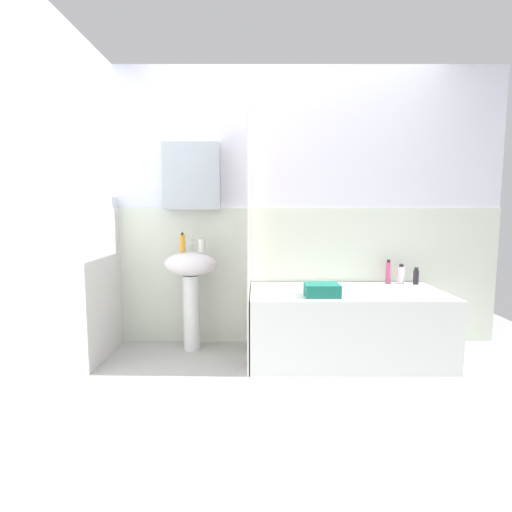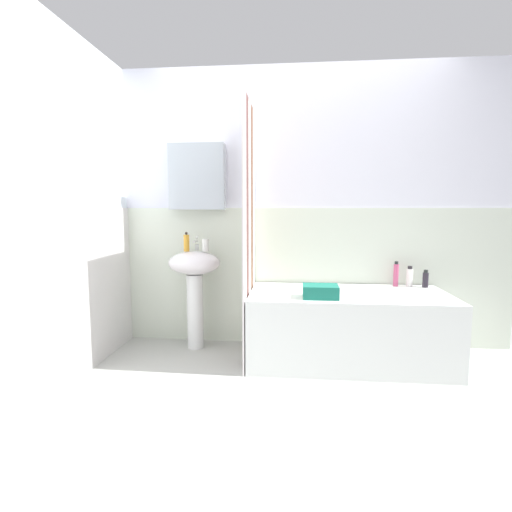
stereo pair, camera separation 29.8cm
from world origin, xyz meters
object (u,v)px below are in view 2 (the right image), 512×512
Objects in this scene: bathtub at (348,327)px; shampoo_bottle at (410,277)px; toothbrush_cup at (205,245)px; conditioner_bottle at (425,279)px; lotion_bottle at (396,274)px; towel_folded at (320,291)px; soap_dispenser at (186,243)px; sink at (195,277)px.

shampoo_bottle is at bearing 29.69° from bathtub.
conditioner_bottle is at bearing 2.98° from toothbrush_cup.
towel_folded is (-0.66, -0.51, -0.05)m from lotion_bottle.
bathtub is (1.17, -0.19, -0.62)m from toothbrush_cup.
shampoo_bottle is at bearing 3.97° from toothbrush_cup.
towel_folded is (1.10, -0.38, -0.32)m from soap_dispenser.
sink is 1.93m from conditioner_bottle.
lotion_bottle reaches higher than towel_folded.
towel_folded is at bearing -22.57° from toothbrush_cup.
sink is 4.85× the size of shampoo_bottle.
bathtub is 7.22× the size of lotion_bottle.
lotion_bottle reaches higher than conditioner_bottle.
toothbrush_cup reaches higher than towel_folded.
towel_folded is (1.03, -0.39, -0.02)m from sink.
bathtub is (1.26, -0.19, -0.34)m from sink.
toothbrush_cup reaches higher than conditioner_bottle.
shampoo_bottle reaches higher than conditioner_bottle.
conditioner_bottle is (1.98, 0.11, -0.30)m from soap_dispenser.
lotion_bottle reaches higher than shampoo_bottle.
sink is 3.29× the size of towel_folded.
bathtub is at bearing -150.31° from shampoo_bottle.
shampoo_bottle is (1.70, 0.12, -0.26)m from toothbrush_cup.
soap_dispenser is at bearing -176.03° from shampoo_bottle.
soap_dispenser is 1.56× the size of toothbrush_cup.
towel_folded is (-0.89, -0.48, -0.02)m from conditioner_bottle.
conditioner_bottle is 0.57× the size of towel_folded.
shampoo_bottle is (0.54, 0.31, 0.35)m from bathtub.
sink is 1.81m from shampoo_bottle.
shampoo_bottle is (1.86, 0.13, -0.28)m from soap_dispenser.
lotion_bottle is (-0.23, 0.02, 0.03)m from conditioner_bottle.
towel_folded is (-0.23, -0.20, 0.32)m from bathtub.
sink reaches higher than conditioner_bottle.
toothbrush_cup is 0.61× the size of shampoo_bottle.
soap_dispenser reaches higher than shampoo_bottle.
sink is 0.55× the size of bathtub.
bathtub is at bearing -8.48° from sink.
shampoo_bottle is at bearing 3.97° from soap_dispenser.
conditioner_bottle is 0.12m from shampoo_bottle.
soap_dispenser is at bearing -176.04° from toothbrush_cup.
toothbrush_cup is 1.73m from shampoo_bottle.
bathtub is 10.46× the size of conditioner_bottle.
bathtub is at bearing -156.73° from conditioner_bottle.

